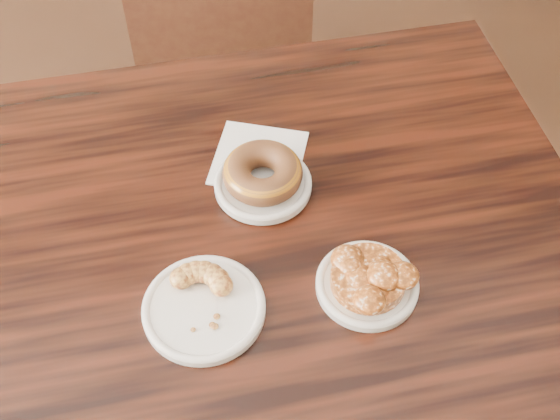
{
  "coord_description": "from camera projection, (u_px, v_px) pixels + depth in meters",
  "views": [
    {
      "loc": [
        -0.07,
        -0.27,
        1.59
      ],
      "look_at": [
        0.02,
        0.34,
        0.8
      ],
      "focal_mm": 45.0,
      "sensor_mm": 36.0,
      "label": 1
    }
  ],
  "objects": [
    {
      "name": "chair_far",
      "position": [
        224.0,
        31.0,
        1.81
      ],
      "size": [
        0.49,
        0.49,
        0.9
      ],
      "primitive_type": null,
      "rotation": [
        0.0,
        0.0,
        3.06
      ],
      "color": "black",
      "rests_on": "floor"
    },
    {
      "name": "plate_cruller",
      "position": [
        204.0,
        309.0,
        0.96
      ],
      "size": [
        0.17,
        0.17,
        0.01
      ],
      "primitive_type": "cylinder",
      "color": "white",
      "rests_on": "cafe_table"
    },
    {
      "name": "cruller_fragment",
      "position": [
        203.0,
        301.0,
        0.94
      ],
      "size": [
        0.11,
        0.11,
        0.03
      ],
      "primitive_type": null,
      "color": "#5F2C13",
      "rests_on": "plate_cruller"
    },
    {
      "name": "apple_fritter",
      "position": [
        369.0,
        276.0,
        0.96
      ],
      "size": [
        0.15,
        0.15,
        0.03
      ],
      "primitive_type": null,
      "color": "#451D07",
      "rests_on": "plate_fritter"
    },
    {
      "name": "napkin",
      "position": [
        259.0,
        158.0,
        1.14
      ],
      "size": [
        0.18,
        0.18,
        0.0
      ],
      "primitive_type": "cube",
      "rotation": [
        0.0,
        0.0,
        -0.34
      ],
      "color": "white",
      "rests_on": "cafe_table"
    },
    {
      "name": "cafe_table",
      "position": [
        284.0,
        376.0,
        1.31
      ],
      "size": [
        1.01,
        1.01,
        0.75
      ],
      "primitive_type": "cube",
      "rotation": [
        0.0,
        0.0,
        0.06
      ],
      "color": "black",
      "rests_on": "floor"
    },
    {
      "name": "glazed_donut",
      "position": [
        263.0,
        173.0,
        1.07
      ],
      "size": [
        0.12,
        0.12,
        0.04
      ],
      "primitive_type": "torus",
      "color": "#935D15",
      "rests_on": "plate_donut"
    },
    {
      "name": "plate_donut",
      "position": [
        263.0,
        184.0,
        1.09
      ],
      "size": [
        0.15,
        0.15,
        0.01
      ],
      "primitive_type": "cylinder",
      "color": "silver",
      "rests_on": "napkin"
    },
    {
      "name": "plate_fritter",
      "position": [
        367.0,
        285.0,
        0.98
      ],
      "size": [
        0.14,
        0.14,
        0.01
      ],
      "primitive_type": "cylinder",
      "color": "silver",
      "rests_on": "cafe_table"
    }
  ]
}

